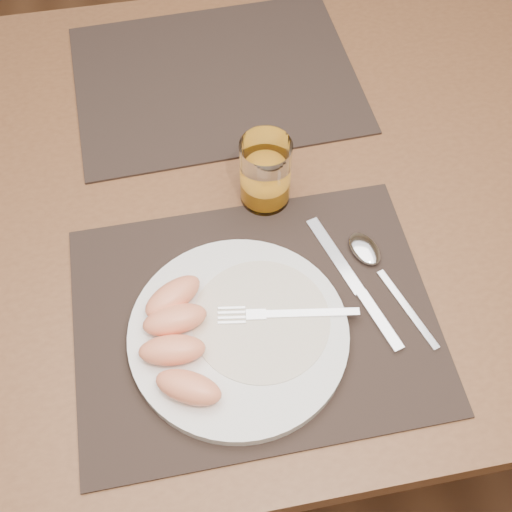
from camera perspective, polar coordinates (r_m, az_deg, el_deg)
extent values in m
plane|color=brown|center=(1.59, -1.50, -10.90)|extent=(5.00, 5.00, 0.00)
cube|color=brown|center=(0.95, -2.48, 5.63)|extent=(1.40, 0.90, 0.04)
cylinder|color=brown|center=(1.62, 18.21, 10.45)|extent=(0.06, 0.06, 0.71)
cube|color=#2E221D|center=(0.81, -0.13, -5.48)|extent=(0.45, 0.35, 0.00)
cube|color=#2E221D|center=(1.08, -3.61, 15.48)|extent=(0.46, 0.37, 0.00)
cylinder|color=white|center=(0.79, -1.56, -6.96)|extent=(0.27, 0.27, 0.02)
cylinder|color=white|center=(0.79, 0.45, -5.68)|extent=(0.17, 0.17, 0.00)
cube|color=silver|center=(0.80, 5.07, -5.08)|extent=(0.12, 0.03, 0.00)
cube|color=silver|center=(0.79, 0.01, -5.25)|extent=(0.03, 0.02, 0.00)
cube|color=silver|center=(0.79, -2.17, -5.31)|extent=(0.04, 0.03, 0.00)
cube|color=silver|center=(0.86, 7.03, 0.07)|extent=(0.05, 0.13, 0.00)
cube|color=silver|center=(0.82, 10.93, -5.67)|extent=(0.04, 0.09, 0.01)
cube|color=silver|center=(0.84, 13.30, -4.61)|extent=(0.05, 0.12, 0.00)
ellipsoid|color=silver|center=(0.87, 9.63, 0.65)|extent=(0.05, 0.06, 0.01)
cylinder|color=white|center=(0.87, 0.84, 7.46)|extent=(0.07, 0.07, 0.11)
cylinder|color=orange|center=(0.90, 0.81, 6.09)|extent=(0.06, 0.06, 0.03)
ellipsoid|color=#FF9668|center=(0.74, -6.02, -11.53)|extent=(0.09, 0.07, 0.03)
ellipsoid|color=#FF9668|center=(0.76, -7.47, -8.29)|extent=(0.08, 0.05, 0.03)
ellipsoid|color=#FF9668|center=(0.78, -7.23, -5.63)|extent=(0.08, 0.04, 0.03)
ellipsoid|color=#FF9668|center=(0.79, -7.40, -3.58)|extent=(0.09, 0.07, 0.03)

